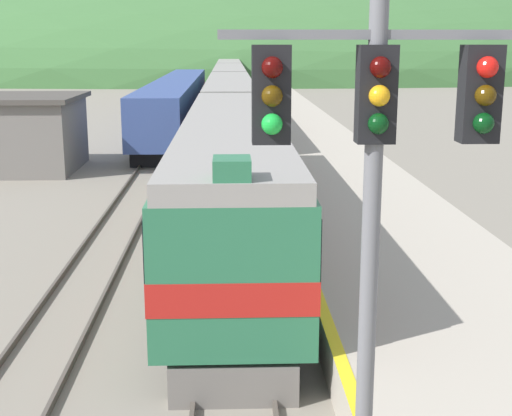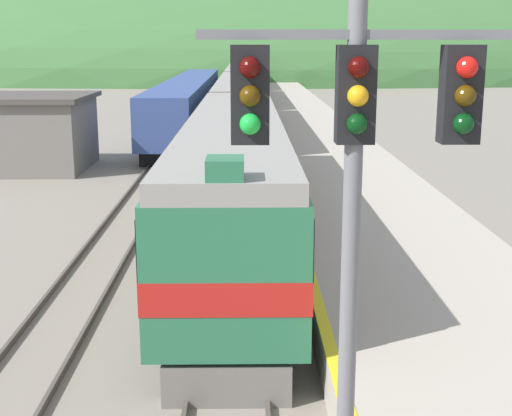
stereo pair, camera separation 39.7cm
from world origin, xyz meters
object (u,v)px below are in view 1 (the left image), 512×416
Objects in this scene: carriage_third at (229,86)px; carriage_fourth at (229,75)px; signal_mast_main at (374,169)px; carriage_fifth at (229,68)px; carriage_second at (230,109)px; express_train_lead_car at (231,176)px; siding_train at (178,102)px.

carriage_third is 23.68m from carriage_fourth.
signal_mast_main is (1.50, -61.34, 2.78)m from carriage_third.
carriage_third is at bearing -90.00° from carriage_fifth.
carriage_second is at bearing -90.00° from carriage_fourth.
carriage_second and carriage_fourth have the same top height.
express_train_lead_car is 70.59m from carriage_fourth.
express_train_lead_car is at bearing 95.93° from signal_mast_main.
express_train_lead_car is 0.56× the size of siding_train.
carriage_fifth is 61.56m from siding_train.
signal_mast_main is at bearing -88.60° from carriage_third.
carriage_second is 71.04m from carriage_fifth.
carriage_fourth is 23.68m from carriage_fifth.
carriage_second is at bearing 92.28° from signal_mast_main.
carriage_fifth is at bearing 86.33° from siding_train.
signal_mast_main reaches higher than carriage_fourth.
carriage_fourth reaches higher than siding_train.
carriage_second and carriage_fifth have the same top height.
carriage_second reaches higher than siding_train.
carriage_fourth is at bearing 90.00° from carriage_third.
express_train_lead_car is 46.91m from carriage_third.
siding_train is (-3.94, 9.61, -0.34)m from carriage_second.
signal_mast_main is (1.50, -37.66, 2.78)m from carriage_second.
carriage_fifth is 108.74m from signal_mast_main.
carriage_fourth is 1.00× the size of carriage_fifth.
carriage_second is at bearing -90.00° from carriage_third.
express_train_lead_car reaches higher than carriage_second.
signal_mast_main is (1.50, -14.42, 2.77)m from express_train_lead_car.
carriage_second is 37.79m from signal_mast_main.
carriage_fifth is (0.00, 47.36, 0.00)m from carriage_third.
carriage_fifth is at bearing 90.00° from carriage_fourth.
carriage_fourth and carriage_fifth have the same top height.
express_train_lead_car is at bearing -90.00° from carriage_fourth.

